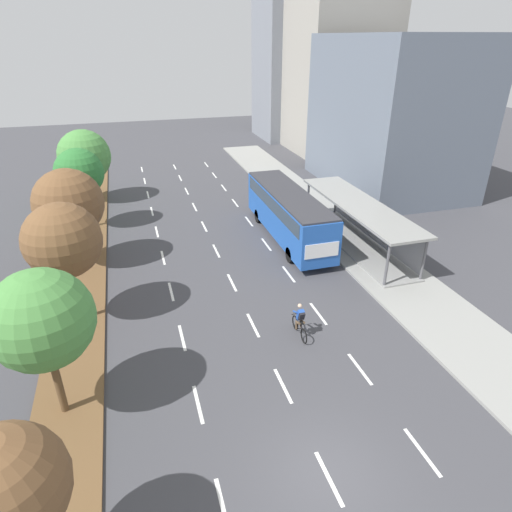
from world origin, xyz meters
TOP-DOWN VIEW (x-y plane):
  - ground_plane at (0.00, 0.00)m, footprint 140.00×140.00m
  - median_strip at (-8.30, 20.00)m, footprint 2.60×52.00m
  - sidewalk_right at (9.25, 20.00)m, footprint 4.50×52.00m
  - lane_divider_left at (-3.50, 17.33)m, footprint 0.14×45.67m
  - lane_divider_center at (0.00, 17.33)m, footprint 0.14×45.67m
  - lane_divider_right at (3.50, 17.33)m, footprint 0.14×45.67m
  - bus_shelter at (9.53, 15.47)m, footprint 2.90×12.11m
  - bus at (5.25, 17.93)m, footprint 2.54×11.29m
  - cyclist at (1.88, 7.19)m, footprint 0.46×1.82m
  - median_tree_nearest at (-8.45, -0.87)m, footprint 2.88×2.88m
  - median_tree_second at (-8.38, 5.30)m, footprint 3.56×3.56m
  - median_tree_third at (-8.22, 11.48)m, footprint 3.54×3.54m
  - median_tree_fourth at (-8.49, 17.66)m, footprint 4.00×4.00m
  - median_tree_fifth at (-8.25, 23.83)m, footprint 3.39×3.39m
  - median_tree_farthest at (-8.25, 30.01)m, footprint 4.25×4.25m
  - building_near_right at (18.27, 26.84)m, footprint 9.95×14.87m
  - building_mid_right at (19.92, 42.51)m, footprint 10.18×12.37m
  - building_far_right at (18.92, 50.95)m, footprint 10.89×8.86m

SIDE VIEW (x-z plane):
  - ground_plane at x=0.00m, z-range 0.00..0.00m
  - lane_divider_left at x=-3.50m, z-range 0.00..0.01m
  - lane_divider_center at x=0.00m, z-range 0.00..0.01m
  - lane_divider_right at x=3.50m, z-range 0.00..0.01m
  - median_strip at x=-8.30m, z-range 0.00..0.12m
  - sidewalk_right at x=9.25m, z-range 0.00..0.15m
  - cyclist at x=1.88m, z-range -0.06..1.65m
  - bus_shelter at x=9.53m, z-range 0.44..3.30m
  - bus at x=5.25m, z-range 0.38..3.75m
  - median_tree_nearest at x=-8.45m, z-range 1.28..6.51m
  - median_tree_farthest at x=-8.25m, z-range 0.96..6.91m
  - median_tree_fourth at x=-8.49m, z-range 1.11..7.11m
  - median_tree_fifth at x=-8.25m, z-range 1.31..7.11m
  - median_tree_second at x=-8.38m, z-range 1.27..7.16m
  - median_tree_third at x=-8.22m, z-range 1.37..7.44m
  - building_near_right at x=18.27m, z-range 0.00..13.02m
  - building_far_right at x=18.92m, z-range 0.00..19.59m
  - building_mid_right at x=19.92m, z-range 0.00..21.99m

